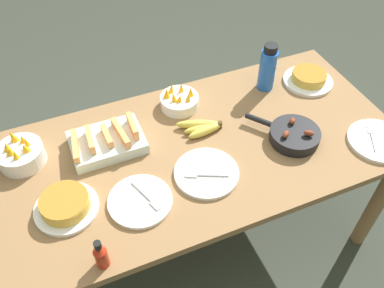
{
  "coord_description": "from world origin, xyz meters",
  "views": [
    {
      "loc": [
        -0.44,
        -1.04,
        1.95
      ],
      "look_at": [
        0.0,
        0.0,
        0.74
      ],
      "focal_mm": 38.0,
      "sensor_mm": 36.0,
      "label": 1
    }
  ],
  "objects": [
    {
      "name": "ground_plane",
      "position": [
        0.0,
        0.0,
        0.0
      ],
      "size": [
        14.0,
        14.0,
        0.0
      ],
      "primitive_type": "plane",
      "color": "#383D33"
    },
    {
      "name": "dining_table",
      "position": [
        0.0,
        0.0,
        0.62
      ],
      "size": [
        1.75,
        0.82,
        0.71
      ],
      "color": "olive",
      "rests_on": "ground_plane"
    },
    {
      "name": "banana_bunch",
      "position": [
        0.08,
        0.08,
        0.73
      ],
      "size": [
        0.2,
        0.13,
        0.04
      ],
      "color": "gold",
      "rests_on": "dining_table"
    },
    {
      "name": "melon_tray",
      "position": [
        -0.32,
        0.15,
        0.74
      ],
      "size": [
        0.3,
        0.21,
        0.1
      ],
      "color": "silver",
      "rests_on": "dining_table"
    },
    {
      "name": "skillet",
      "position": [
        0.41,
        -0.11,
        0.74
      ],
      "size": [
        0.25,
        0.29,
        0.08
      ],
      "rotation": [
        0.0,
        0.0,
        2.22
      ],
      "color": "black",
      "rests_on": "dining_table"
    },
    {
      "name": "frittata_plate_center",
      "position": [
        -0.53,
        -0.1,
        0.74
      ],
      "size": [
        0.23,
        0.23,
        0.06
      ],
      "color": "white",
      "rests_on": "dining_table"
    },
    {
      "name": "frittata_plate_side",
      "position": [
        0.69,
        0.19,
        0.73
      ],
      "size": [
        0.24,
        0.24,
        0.06
      ],
      "color": "white",
      "rests_on": "dining_table"
    },
    {
      "name": "empty_plate_near_front",
      "position": [
        0.0,
        -0.15,
        0.72
      ],
      "size": [
        0.25,
        0.25,
        0.02
      ],
      "color": "white",
      "rests_on": "dining_table"
    },
    {
      "name": "empty_plate_far_left",
      "position": [
        0.73,
        -0.27,
        0.72
      ],
      "size": [
        0.25,
        0.25,
        0.02
      ],
      "color": "white",
      "rests_on": "dining_table"
    },
    {
      "name": "empty_plate_far_right",
      "position": [
        -0.28,
        -0.17,
        0.72
      ],
      "size": [
        0.24,
        0.24,
        0.02
      ],
      "color": "white",
      "rests_on": "dining_table"
    },
    {
      "name": "fruit_bowl_mango",
      "position": [
        0.05,
        0.27,
        0.74
      ],
      "size": [
        0.17,
        0.17,
        0.1
      ],
      "color": "white",
      "rests_on": "dining_table"
    },
    {
      "name": "fruit_bowl_citrus",
      "position": [
        -0.65,
        0.2,
        0.75
      ],
      "size": [
        0.18,
        0.18,
        0.13
      ],
      "color": "white",
      "rests_on": "dining_table"
    },
    {
      "name": "water_bottle",
      "position": [
        0.48,
        0.24,
        0.82
      ],
      "size": [
        0.08,
        0.08,
        0.23
      ],
      "color": "blue",
      "rests_on": "dining_table"
    },
    {
      "name": "hot_sauce_bottle",
      "position": [
        -0.46,
        -0.36,
        0.77
      ],
      "size": [
        0.04,
        0.04,
        0.13
      ],
      "color": "#B72814",
      "rests_on": "dining_table"
    }
  ]
}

